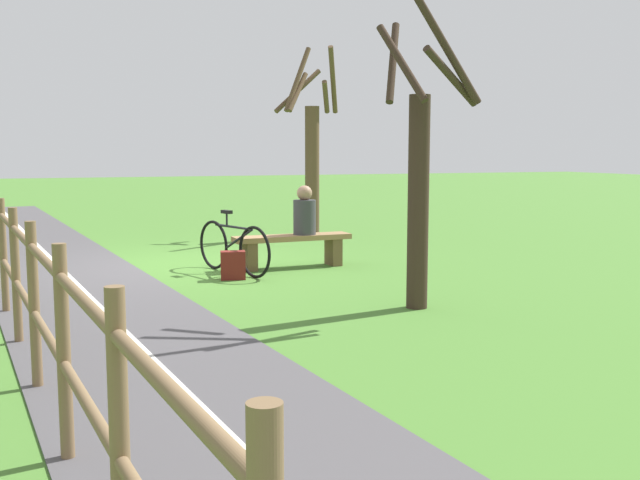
# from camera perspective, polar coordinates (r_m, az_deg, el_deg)

# --- Properties ---
(ground_plane) EXTENTS (80.00, 80.00, 0.00)m
(ground_plane) POSITION_cam_1_polar(r_m,az_deg,el_deg) (11.67, -10.80, -2.00)
(ground_plane) COLOR #477A2D
(paved_path) EXTENTS (6.11, 36.01, 0.02)m
(paved_path) POSITION_cam_1_polar(r_m,az_deg,el_deg) (7.61, -15.08, -6.85)
(paved_path) COLOR #4C494C
(paved_path) RESTS_ON ground_plane
(path_centre_line) EXTENTS (3.66, 31.81, 0.00)m
(path_centre_line) POSITION_cam_1_polar(r_m,az_deg,el_deg) (7.61, -15.08, -6.78)
(path_centre_line) COLOR silver
(path_centre_line) RESTS_ON paved_path
(bench) EXTENTS (1.85, 0.46, 0.50)m
(bench) POSITION_cam_1_polar(r_m,az_deg,el_deg) (11.29, -2.16, -0.39)
(bench) COLOR #937047
(bench) RESTS_ON ground_plane
(person_seated) EXTENTS (0.36, 0.36, 0.76)m
(person_seated) POSITION_cam_1_polar(r_m,az_deg,el_deg) (11.31, -1.21, 2.09)
(person_seated) COLOR #38383D
(person_seated) RESTS_ON bench
(bicycle) EXTENTS (0.66, 1.72, 0.92)m
(bicycle) POSITION_cam_1_polar(r_m,az_deg,el_deg) (10.81, -6.74, -0.54)
(bicycle) COLOR black
(bicycle) RESTS_ON ground_plane
(backpack) EXTENTS (0.37, 0.29, 0.40)m
(backpack) POSITION_cam_1_polar(r_m,az_deg,el_deg) (10.35, -6.76, -1.97)
(backpack) COLOR maroon
(backpack) RESTS_ON ground_plane
(fence_roadside) EXTENTS (1.61, 13.30, 1.27)m
(fence_roadside) POSITION_cam_1_polar(r_m,az_deg,el_deg) (8.11, -22.99, -1.06)
(fence_roadside) COLOR brown
(fence_roadside) RESTS_ON ground_plane
(tree_near_bench) EXTENTS (1.06, 1.07, 3.46)m
(tree_near_bench) POSITION_cam_1_polar(r_m,az_deg,el_deg) (8.31, 7.70, 4.85)
(tree_near_bench) COLOR #38281E
(tree_near_bench) RESTS_ON ground_plane
(tree_mid_field) EXTENTS (1.34, 1.35, 3.94)m
(tree_mid_field) POSITION_cam_1_polar(r_m,az_deg,el_deg) (15.27, -0.66, 6.74)
(tree_mid_field) COLOR brown
(tree_mid_field) RESTS_ON ground_plane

